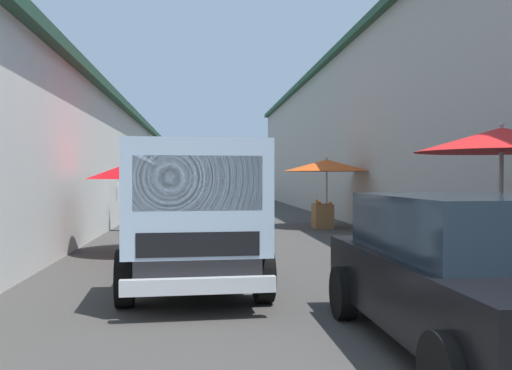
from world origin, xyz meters
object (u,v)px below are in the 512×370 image
Objects in this scene: fruit_stall_far_right at (501,164)px; fruit_stall_far_left at (148,174)px; vendor_in_shade at (127,199)px; vendor_by_crates at (205,209)px; delivery_truck at (193,219)px; hatchback_car at (471,273)px; fruit_stall_near_left at (326,170)px.

fruit_stall_far_right reaches higher than fruit_stall_far_left.
vendor_by_crates is at bearing -153.16° from vendor_in_shade.
delivery_truck is 3.10× the size of vendor_by_crates.
fruit_stall_far_left is 1.47m from vendor_by_crates.
delivery_truck is at bearing 42.29° from hatchback_car.
fruit_stall_far_right reaches higher than hatchback_car.
hatchback_car is at bearing 173.07° from fruit_stall_near_left.
hatchback_car is 0.78× the size of delivery_truck.
fruit_stall_far_left is at bearing 137.16° from fruit_stall_near_left.
fruit_stall_far_right is 1.46× the size of vendor_by_crates.
delivery_truck is at bearing 157.00° from fruit_stall_near_left.
fruit_stall_far_right is at bearing 179.94° from fruit_stall_near_left.
fruit_stall_far_right is 0.60× the size of hatchback_car.
fruit_stall_far_right reaches higher than delivery_truck.
vendor_in_shade is at bearing 21.56° from hatchback_car.
fruit_stall_far_right reaches higher than vendor_by_crates.
fruit_stall_near_left is 0.73× the size of hatchback_car.
vendor_by_crates is 0.96× the size of vendor_in_shade.
fruit_stall_far_right is 6.56m from vendor_by_crates.
fruit_stall_far_left is 4.34m from delivery_truck.
vendor_by_crates is at bearing -2.54° from delivery_truck.
fruit_stall_far_right is 0.83× the size of fruit_stall_near_left.
hatchback_car is (-2.15, 1.52, -1.06)m from fruit_stall_far_right.
hatchback_car is (-7.03, -3.61, -0.96)m from fruit_stall_far_left.
vendor_in_shade is (4.57, 2.31, 0.05)m from vendor_by_crates.
fruit_stall_far_right is at bearing -147.48° from vendor_in_shade.
fruit_stall_far_right is 1.40× the size of vendor_in_shade.
delivery_truck is (2.85, 2.60, 0.30)m from hatchback_car.
fruit_stall_near_left is 6.60m from vendor_by_crates.
vendor_by_crates is (5.20, 3.91, -0.87)m from fruit_stall_far_right.
fruit_stall_near_left is at bearing -42.84° from fruit_stall_far_left.
fruit_stall_far_right is 0.90× the size of fruit_stall_far_left.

